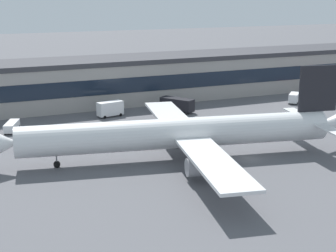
# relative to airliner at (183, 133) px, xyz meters

# --- Properties ---
(ground_plane) EXTENTS (600.00, 600.00, 0.00)m
(ground_plane) POSITION_rel_airliner_xyz_m (10.86, -4.20, -4.68)
(ground_plane) COLOR #56565B
(terminal_building) EXTENTS (145.92, 16.59, 11.76)m
(terminal_building) POSITION_rel_airliner_xyz_m (10.86, 49.62, 1.23)
(terminal_building) COLOR #9E9993
(terminal_building) RESTS_ON ground_plane
(airliner) EXTENTS (62.33, 53.94, 15.64)m
(airliner) POSITION_rel_airliner_xyz_m (0.00, 0.00, 0.00)
(airliner) COLOR white
(airliner) RESTS_ON ground_plane
(pushback_tractor) EXTENTS (5.40, 4.96, 1.75)m
(pushback_tractor) POSITION_rel_airliner_xyz_m (58.97, 31.11, -3.63)
(pushback_tractor) COLOR red
(pushback_tractor) RESTS_ON ground_plane
(fuel_truck) EXTENTS (6.87, 8.59, 3.35)m
(fuel_truck) POSITION_rel_airliner_xyz_m (14.11, 32.88, -2.79)
(fuel_truck) COLOR black
(fuel_truck) RESTS_ON ground_plane
(stair_truck) EXTENTS (6.36, 3.57, 3.55)m
(stair_truck) POSITION_rel_airliner_xyz_m (-2.19, 34.88, -2.70)
(stair_truck) COLOR white
(stair_truck) RESTS_ON ground_plane
(crew_van) EXTENTS (5.22, 5.24, 2.55)m
(crew_van) POSITION_rel_airliner_xyz_m (46.27, 29.98, -3.22)
(crew_van) COLOR white
(crew_van) RESTS_ON ground_plane
(belt_loader) EXTENTS (4.11, 6.70, 1.95)m
(belt_loader) POSITION_rel_airliner_xyz_m (-25.10, 30.39, -3.52)
(belt_loader) COLOR white
(belt_loader) RESTS_ON ground_plane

